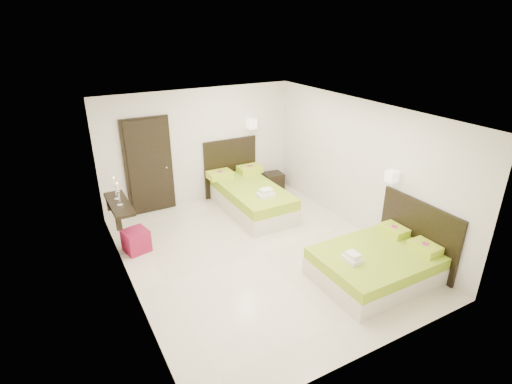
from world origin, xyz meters
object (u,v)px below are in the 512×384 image
nightstand (273,181)px  ottoman (136,241)px  bed_single (250,195)px  bed_double (379,262)px

nightstand → ottoman: size_ratio=1.10×
ottoman → bed_single: bearing=11.6°
bed_single → nightstand: size_ratio=4.84×
bed_double → nightstand: bed_double is taller
nightstand → ottoman: ottoman is taller
bed_single → nightstand: bearing=35.9°
bed_double → bed_single: bearing=101.1°
bed_single → ottoman: bed_single is taller
bed_single → ottoman: bearing=-168.4°
bed_single → ottoman: (-2.67, -0.55, -0.13)m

